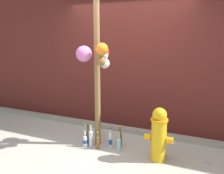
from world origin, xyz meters
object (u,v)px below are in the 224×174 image
bottle_7 (85,141)px  bottle_8 (91,138)px  memorial_post (96,43)px  bottle_1 (98,142)px  bottle_3 (88,137)px  bottle_0 (86,134)px  bottle_5 (110,140)px  bottle_4 (119,144)px  bottle_2 (97,132)px  fire_hydrant (159,134)px  bottle_6 (120,138)px

bottle_7 → bottle_8: (0.08, 0.05, 0.05)m
memorial_post → bottle_1: (0.08, -0.15, -1.62)m
bottle_3 → bottle_7: bottle_3 is taller
bottle_8 → bottle_0: bearing=140.1°
memorial_post → bottle_5: memorial_post is taller
bottle_4 → bottle_3: bearing=175.5°
bottle_1 → bottle_2: bearing=117.4°
bottle_2 → bottle_8: 0.27m
bottle_1 → bottle_3: 0.30m
fire_hydrant → bottle_4: fire_hydrant is taller
memorial_post → bottle_3: bearing=-177.3°
bottle_0 → bottle_2: (0.18, 0.11, 0.03)m
memorial_post → bottle_3: (-0.18, -0.01, -1.63)m
bottle_1 → bottle_8: (-0.15, 0.04, 0.03)m
bottle_0 → bottle_4: bearing=-8.9°
bottle_3 → bottle_5: 0.43m
bottle_2 → bottle_8: size_ratio=0.93×
bottle_1 → bottle_4: size_ratio=0.98×
bottle_3 → bottle_8: size_ratio=0.84×
bottle_5 → bottle_8: (-0.32, -0.10, 0.03)m
bottle_0 → bottle_8: (0.19, -0.16, 0.03)m
bottle_2 → bottle_6: 0.47m
fire_hydrant → bottle_5: size_ratio=2.43×
bottle_6 → bottle_8: 0.50m
bottle_1 → bottle_4: bottle_4 is taller
fire_hydrant → bottle_7: bearing=-177.5°
bottle_4 → bottle_6: size_ratio=0.84×
bottle_3 → bottle_5: bottle_5 is taller
bottle_2 → bottle_5: 0.38m
bottle_1 → bottle_5: bearing=40.3°
memorial_post → bottle_3: memorial_post is taller
fire_hydrant → bottle_2: 1.23m
bottle_1 → bottle_6: bearing=39.4°
memorial_post → bottle_0: bearing=168.9°
bottle_2 → bottle_3: bottle_2 is taller
bottle_7 → memorial_post: bearing=45.6°
bottle_0 → bottle_5: 0.51m
memorial_post → bottle_5: size_ratio=8.97×
memorial_post → bottle_2: 1.60m
fire_hydrant → bottle_3: fire_hydrant is taller
memorial_post → bottle_6: (0.38, 0.10, -1.60)m
bottle_1 → bottle_6: 0.39m
bottle_1 → bottle_2: size_ratio=0.85×
bottle_5 → bottle_6: 0.17m
bottle_5 → bottle_7: (-0.40, -0.15, -0.02)m
bottle_1 → bottle_5: size_ratio=0.90×
bottle_2 → bottle_7: size_ratio=1.29×
bottle_2 → bottle_7: bottle_2 is taller
bottle_5 → bottle_8: 0.34m
bottle_0 → bottle_4: 0.70m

